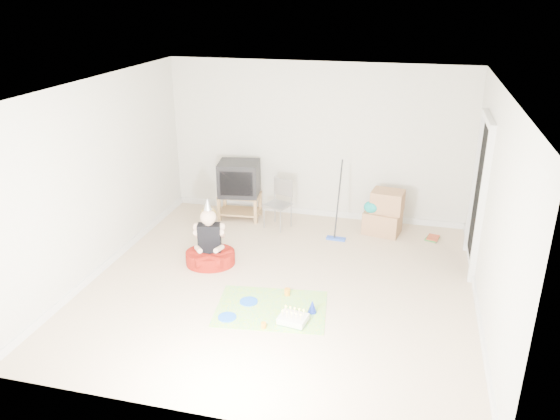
% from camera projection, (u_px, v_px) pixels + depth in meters
% --- Properties ---
extents(ground, '(5.00, 5.00, 0.00)m').
position_uv_depth(ground, '(280.00, 284.00, 7.24)').
color(ground, beige).
rests_on(ground, ground).
extents(doorway_recess, '(0.02, 0.90, 2.05)m').
position_uv_depth(doorway_recess, '(479.00, 197.00, 7.37)').
color(doorway_recess, black).
rests_on(doorway_recess, ground).
extents(tv_stand, '(0.72, 0.48, 0.43)m').
position_uv_depth(tv_stand, '(240.00, 204.00, 9.25)').
color(tv_stand, '#A17748').
rests_on(tv_stand, ground).
extents(crt_tv, '(0.73, 0.63, 0.57)m').
position_uv_depth(crt_tv, '(239.00, 178.00, 9.08)').
color(crt_tv, black).
rests_on(crt_tv, tv_stand).
extents(folding_chair, '(0.47, 0.46, 0.81)m').
position_uv_depth(folding_chair, '(278.00, 205.00, 8.84)').
color(folding_chair, '#98999E').
rests_on(folding_chair, ground).
extents(cardboard_boxes, '(0.64, 0.53, 0.71)m').
position_uv_depth(cardboard_boxes, '(384.00, 213.00, 8.65)').
color(cardboard_boxes, '#A87851').
rests_on(cardboard_boxes, ground).
extents(floor_mop, '(0.30, 0.40, 1.20)m').
position_uv_depth(floor_mop, '(337.00, 224.00, 8.44)').
color(floor_mop, blue).
rests_on(floor_mop, ground).
extents(book_pile, '(0.24, 0.27, 0.05)m').
position_uv_depth(book_pile, '(433.00, 238.00, 8.53)').
color(book_pile, '#277530').
rests_on(book_pile, ground).
extents(seated_woman, '(0.86, 0.86, 1.00)m').
position_uv_depth(seated_woman, '(210.00, 250.00, 7.70)').
color(seated_woman, maroon).
rests_on(seated_woman, ground).
extents(party_mat, '(1.45, 1.13, 0.01)m').
position_uv_depth(party_mat, '(271.00, 308.00, 6.69)').
color(party_mat, '#FF357C').
rests_on(party_mat, ground).
extents(birthday_cake, '(0.35, 0.30, 0.15)m').
position_uv_depth(birthday_cake, '(293.00, 319.00, 6.39)').
color(birthday_cake, white).
rests_on(birthday_cake, party_mat).
extents(blue_plate_near, '(0.24, 0.24, 0.01)m').
position_uv_depth(blue_plate_near, '(249.00, 301.00, 6.82)').
color(blue_plate_near, blue).
rests_on(blue_plate_near, party_mat).
extents(blue_plate_far, '(0.26, 0.26, 0.01)m').
position_uv_depth(blue_plate_far, '(227.00, 317.00, 6.49)').
color(blue_plate_far, blue).
rests_on(blue_plate_far, party_mat).
extents(orange_cup_near, '(0.10, 0.10, 0.09)m').
position_uv_depth(orange_cup_near, '(287.00, 292.00, 6.96)').
color(orange_cup_near, orange).
rests_on(orange_cup_near, party_mat).
extents(orange_cup_far, '(0.06, 0.06, 0.07)m').
position_uv_depth(orange_cup_far, '(264.00, 325.00, 6.28)').
color(orange_cup_far, orange).
rests_on(orange_cup_far, party_mat).
extents(blue_party_hat, '(0.15, 0.15, 0.16)m').
position_uv_depth(blue_party_hat, '(312.00, 306.00, 6.57)').
color(blue_party_hat, '#192FB2').
rests_on(blue_party_hat, party_mat).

